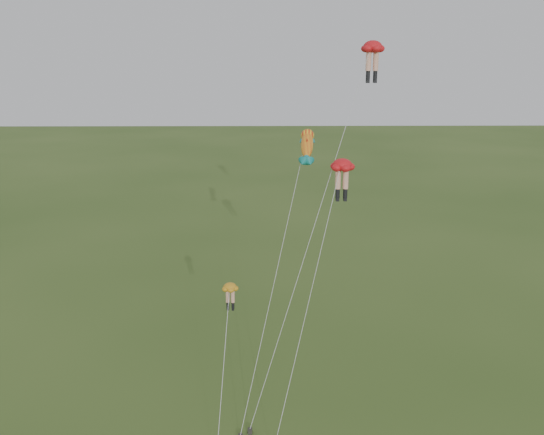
{
  "coord_description": "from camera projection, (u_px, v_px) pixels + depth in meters",
  "views": [
    {
      "loc": [
        0.23,
        -29.2,
        20.54
      ],
      "look_at": [
        0.73,
        6.0,
        11.0
      ],
      "focal_mm": 40.0,
      "sensor_mm": 36.0,
      "label": 1
    }
  ],
  "objects": [
    {
      "name": "legs_kite_red_high",
      "position": [
        371.0,
        54.0,
        38.65
      ],
      "size": [
        8.78,
        11.47,
        21.38
      ],
      "rotation": [
        0.0,
        0.0,
        0.06
      ],
      "color": "red",
      "rests_on": "ground"
    },
    {
      "name": "legs_kite_yellow",
      "position": [
        229.0,
        298.0,
        32.19
      ],
      "size": [
        1.29,
        4.93,
        8.76
      ],
      "rotation": [
        0.0,
        0.0,
        -0.12
      ],
      "color": "orange",
      "rests_on": "ground"
    },
    {
      "name": "legs_kite_red_mid",
      "position": [
        341.0,
        171.0,
        36.14
      ],
      "size": [
        5.17,
        9.19,
        14.52
      ],
      "rotation": [
        0.0,
        0.0,
        0.02
      ],
      "color": "red",
      "rests_on": "ground"
    },
    {
      "name": "fish_kite",
      "position": [
        307.0,
        146.0,
        38.86
      ],
      "size": [
        4.85,
        11.24,
        16.03
      ],
      "rotation": [
        0.58,
        0.0,
        -0.1
      ],
      "color": "yellow",
      "rests_on": "ground"
    }
  ]
}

